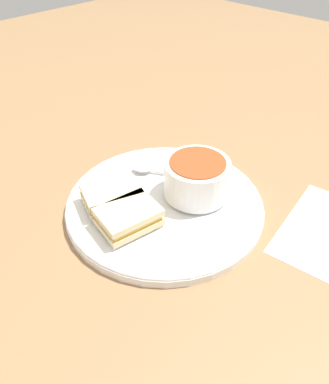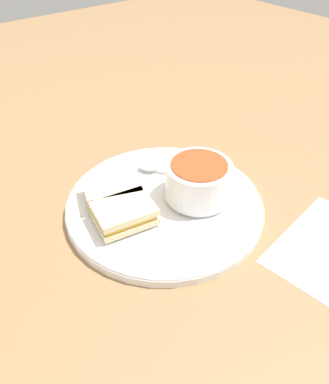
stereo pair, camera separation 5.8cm
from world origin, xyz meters
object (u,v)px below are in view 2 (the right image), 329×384
at_px(spoon, 154,168).
at_px(sandwich_half_near, 113,190).
at_px(soup_bowl, 198,180).
at_px(sandwich_half_far, 125,214).

xyz_separation_m(spoon, sandwich_half_near, (0.10, 0.02, 0.01)).
height_order(spoon, sandwich_half_near, sandwich_half_near).
xyz_separation_m(soup_bowl, sandwich_half_far, (0.12, -0.02, -0.02)).
bearing_deg(soup_bowl, spoon, -83.11).
xyz_separation_m(spoon, sandwich_half_far, (0.11, 0.08, 0.01)).
height_order(sandwich_half_near, sandwich_half_far, same).
xyz_separation_m(soup_bowl, spoon, (0.01, -0.10, -0.03)).
bearing_deg(sandwich_half_far, soup_bowl, 169.39).
relative_size(soup_bowl, sandwich_half_far, 1.07).
bearing_deg(soup_bowl, sandwich_half_far, -10.61).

